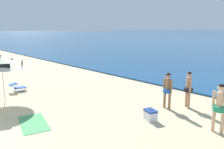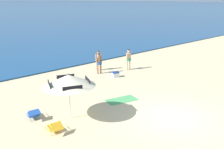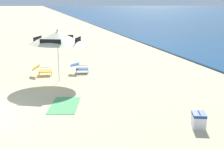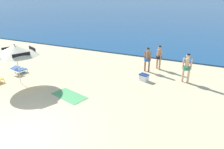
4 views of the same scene
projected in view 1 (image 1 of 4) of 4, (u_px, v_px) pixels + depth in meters
name	position (u px, v px, depth m)	size (l,w,h in m)	color
beach_umbrella_striped_main	(1.00, 62.00, 10.18)	(2.80, 2.81, 2.25)	silver
lounge_chair_under_umbrella	(18.00, 86.00, 12.23)	(0.66, 0.92, 0.49)	#1E4799
person_standing_near_shore	(220.00, 105.00, 7.18)	(0.50, 0.41, 1.68)	#D8A87F
person_standing_beside	(188.00, 87.00, 9.56)	(0.39, 0.39, 1.61)	tan
person_wading_in	(168.00, 88.00, 9.45)	(0.47, 0.39, 1.59)	#8C6042
cooler_box	(150.00, 115.00, 8.38)	(0.58, 0.49, 0.43)	white
beach_towel	(33.00, 123.00, 8.09)	(0.90, 1.80, 0.01)	#4C9E5B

